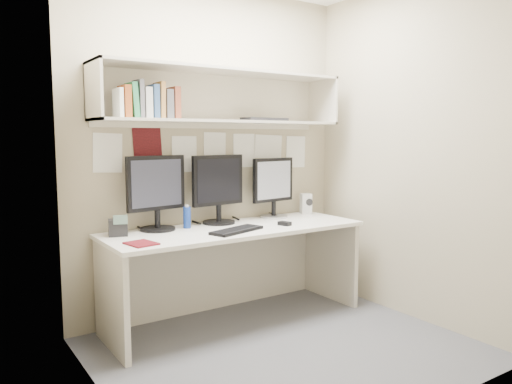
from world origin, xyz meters
TOP-DOWN VIEW (x-y plane):
  - floor at (0.00, 0.00)m, footprint 2.40×2.00m
  - wall_back at (0.00, 1.00)m, footprint 2.40×0.02m
  - wall_front at (0.00, -1.00)m, footprint 2.40×0.02m
  - wall_left at (-1.20, 0.00)m, footprint 0.02×2.00m
  - wall_right at (1.20, 0.00)m, footprint 0.02×2.00m
  - desk at (0.00, 0.65)m, footprint 2.00×0.70m
  - overhead_hutch at (0.00, 0.86)m, footprint 2.00×0.38m
  - pinned_papers at (0.00, 0.99)m, footprint 1.92×0.01m
  - monitor_left at (-0.54, 0.87)m, footprint 0.47×0.26m
  - monitor_center at (-0.02, 0.87)m, footprint 0.47×0.26m
  - monitor_right at (0.51, 0.87)m, footprint 0.43×0.24m
  - keyboard at (-0.09, 0.48)m, footprint 0.46×0.29m
  - mouse at (0.36, 0.50)m, footprint 0.09×0.11m
  - speaker at (0.88, 0.88)m, footprint 0.12×0.12m
  - blue_bottle at (-0.32, 0.82)m, footprint 0.06×0.06m
  - maroon_notebook at (-0.82, 0.46)m, footprint 0.19×0.22m
  - desk_phone at (-0.85, 0.81)m, footprint 0.15×0.14m
  - book_stack at (-0.63, 0.77)m, footprint 0.44×0.16m
  - hutch_tray at (0.38, 0.81)m, footprint 0.40×0.17m

SIDE VIEW (x-z plane):
  - floor at x=0.00m, z-range -0.01..0.01m
  - desk at x=0.00m, z-range 0.00..0.73m
  - maroon_notebook at x=-0.82m, z-range 0.73..0.74m
  - keyboard at x=-0.09m, z-range 0.73..0.75m
  - mouse at x=0.36m, z-range 0.73..0.76m
  - desk_phone at x=-0.85m, z-range 0.71..0.87m
  - blue_bottle at x=-0.32m, z-range 0.73..0.90m
  - speaker at x=0.88m, z-range 0.73..0.91m
  - monitor_right at x=0.51m, z-range 0.75..1.26m
  - monitor_center at x=-0.02m, z-range 0.75..1.29m
  - monitor_left at x=-0.54m, z-range 0.75..1.30m
  - pinned_papers at x=0.00m, z-range 1.01..1.49m
  - wall_back at x=0.00m, z-range 0.00..2.60m
  - wall_front at x=0.00m, z-range 0.00..2.60m
  - wall_left at x=-1.20m, z-range 0.00..2.60m
  - wall_right at x=1.20m, z-range 0.00..2.60m
  - hutch_tray at x=0.38m, z-range 1.54..1.57m
  - book_stack at x=-0.63m, z-range 1.52..1.78m
  - overhead_hutch at x=0.00m, z-range 1.52..1.92m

